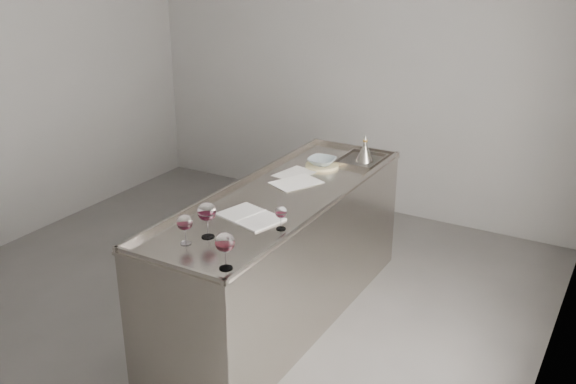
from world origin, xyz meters
The scene contains 12 objects.
room_shell centered at (0.00, 0.00, 1.40)m, with size 4.54×5.04×2.84m.
counter centered at (0.50, 0.30, 0.47)m, with size 0.77×2.42×0.97m.
wine_glass_left centered at (0.41, -0.62, 1.07)m, with size 0.09×0.09×0.18m.
wine_glass_middle centered at (0.46, -0.49, 1.09)m, with size 0.11×0.11×0.22m.
wine_glass_right centered at (0.78, -0.75, 1.09)m, with size 0.11×0.11×0.21m.
wine_glass_small centered at (0.78, -0.18, 1.05)m, with size 0.07×0.07×0.15m.
notebook centered at (0.52, -0.13, 0.95)m, with size 0.44×0.35×0.02m.
loose_paper_top centered at (0.37, 0.71, 0.94)m, with size 0.21×0.30×0.00m, color silver.
loose_paper_under centered at (0.47, 0.55, 0.94)m, with size 0.23×0.33×0.00m, color white.
trivet centered at (0.47, 0.95, 0.95)m, with size 0.25×0.25×0.02m, color beige.
ceramic_bowl centered at (0.47, 0.95, 0.99)m, with size 0.21×0.21×0.05m, color gray.
wine_funnel centered at (0.70, 1.23, 1.01)m, with size 0.15×0.15×0.22m.
Camera 1 is at (2.55, -3.17, 2.55)m, focal length 40.00 mm.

